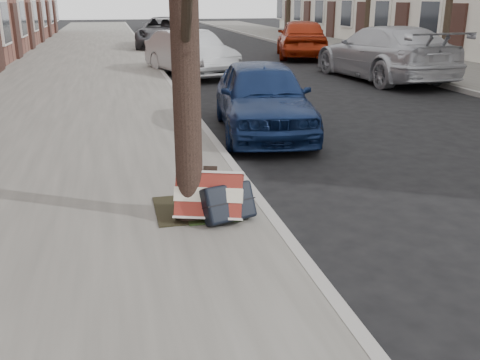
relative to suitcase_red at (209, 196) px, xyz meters
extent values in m
plane|color=black|center=(1.90, -0.87, -0.38)|extent=(120.00, 120.00, 0.00)
cube|color=gray|center=(-1.80, 14.13, -0.32)|extent=(5.00, 70.00, 0.12)
cube|color=#66635C|center=(9.70, 14.13, -0.32)|extent=(4.00, 70.00, 0.12)
cube|color=black|center=(-0.10, 0.33, -0.25)|extent=(0.85, 0.85, 0.02)
cube|color=maroon|center=(0.00, 0.00, 0.00)|extent=(0.76, 0.57, 0.52)
cube|color=black|center=(0.18, -0.09, -0.05)|extent=(0.60, 0.45, 0.42)
imported|color=#0F1F46|center=(1.66, 3.97, 0.26)|extent=(1.98, 3.91, 1.28)
imported|color=#ACAFB3|center=(1.51, 11.67, 0.29)|extent=(2.59, 4.31, 1.34)
imported|color=#36363A|center=(1.68, 20.92, 0.35)|extent=(3.23, 5.55, 1.45)
imported|color=#A3A4AA|center=(6.82, 9.43, 0.39)|extent=(2.53, 5.47, 1.55)
imported|color=#98240C|center=(6.57, 15.80, 0.39)|extent=(2.95, 4.86, 1.55)
camera|label=1|loc=(-0.86, -5.00, 1.90)|focal=40.00mm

